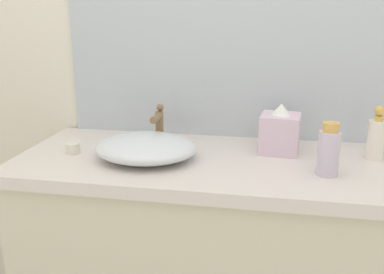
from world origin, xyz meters
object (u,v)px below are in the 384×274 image
(sink_basin, at_px, (146,147))
(soap_dispenser, at_px, (376,137))
(lotion_bottle, at_px, (329,151))
(candle_jar, at_px, (73,148))
(tissue_box, at_px, (280,131))

(sink_basin, xyz_separation_m, soap_dispenser, (0.77, 0.14, 0.04))
(lotion_bottle, xyz_separation_m, candle_jar, (-0.87, 0.05, -0.06))
(lotion_bottle, relative_size, tissue_box, 0.94)
(soap_dispenser, distance_m, tissue_box, 0.32)
(lotion_bottle, bearing_deg, soap_dispenser, 45.74)
(soap_dispenser, xyz_separation_m, candle_jar, (-1.05, -0.13, -0.06))
(soap_dispenser, bearing_deg, lotion_bottle, -134.26)
(soap_dispenser, relative_size, tissue_box, 1.05)
(candle_jar, bearing_deg, tissue_box, 11.76)
(lotion_bottle, bearing_deg, sink_basin, 175.99)
(candle_jar, bearing_deg, sink_basin, -1.79)
(soap_dispenser, bearing_deg, tissue_box, 176.51)
(tissue_box, height_order, candle_jar, tissue_box)
(sink_basin, xyz_separation_m, lotion_bottle, (0.60, -0.04, 0.04))
(soap_dispenser, distance_m, candle_jar, 1.06)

